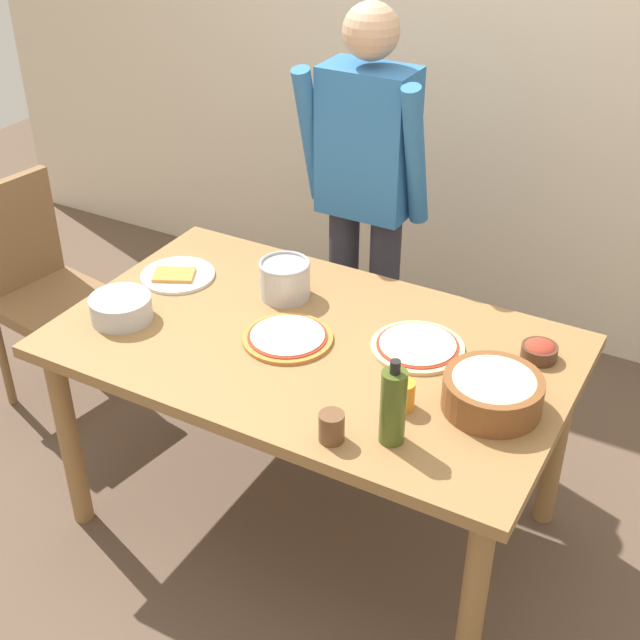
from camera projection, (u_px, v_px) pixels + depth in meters
ground at (313, 516)px, 3.12m from camera, size 8.00×8.00×0.00m
wall_back at (501, 46)px, 3.61m from camera, size 5.60×0.10×2.60m
dining_table at (312, 365)px, 2.77m from camera, size 1.60×0.96×0.76m
person_cook at (366, 189)px, 3.26m from camera, size 0.49×0.25×1.62m
chair_wooden_left at (39, 283)px, 3.46m from camera, size 0.46×0.46×0.95m
pizza_raw_on_board at (418, 346)px, 2.67m from camera, size 0.29×0.29×0.02m
pizza_cooked_on_tray at (288, 337)px, 2.72m from camera, size 0.29×0.29×0.02m
plate_with_slice at (177, 275)px, 3.05m from camera, size 0.26×0.26×0.02m
popcorn_bowl at (493, 390)px, 2.40m from camera, size 0.28×0.28×0.11m
mixing_bowl_steel at (121, 308)px, 2.81m from camera, size 0.20×0.20×0.08m
small_sauce_bowl at (540, 350)px, 2.62m from camera, size 0.11×0.11×0.06m
olive_oil_bottle at (393, 406)px, 2.26m from camera, size 0.07×0.07×0.26m
steel_pot at (285, 279)px, 2.91m from camera, size 0.17×0.17×0.13m
cup_orange at (402, 395)px, 2.41m from camera, size 0.07×0.07×0.08m
cup_small_brown at (332, 427)px, 2.29m from camera, size 0.07×0.07×0.08m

